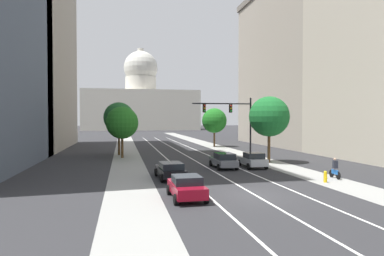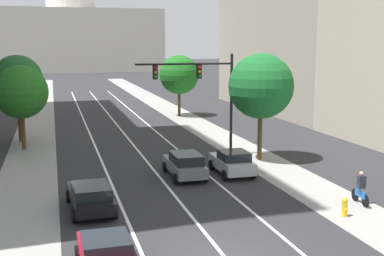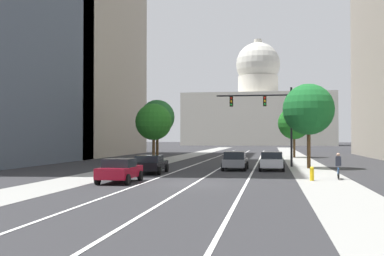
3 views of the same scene
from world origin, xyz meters
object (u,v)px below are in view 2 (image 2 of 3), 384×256
car_silver (232,162)px  street_tree_mid_right (179,75)px  car_black (91,196)px  cyclist (361,188)px  traffic_signal_mast (204,86)px  car_gray (185,164)px  street_tree_near_right (261,86)px  car_crimson (106,255)px  capitol_building (71,29)px  fire_hydrant (345,207)px  street_tree_near_left (21,92)px  street_tree_mid_left (17,80)px

car_silver → street_tree_mid_right: street_tree_mid_right is taller
car_black → cyclist: cyclist is taller
traffic_signal_mast → car_silver: bearing=-87.0°
car_gray → street_tree_near_right: (6.23, 3.09, 4.39)m
street_tree_near_right → car_crimson: bearing=-129.0°
capitol_building → car_gray: (1.51, -125.43, -11.44)m
street_tree_near_right → fire_hydrant: bearing=-93.5°
car_black → street_tree_near_right: 15.26m
fire_hydrant → street_tree_mid_right: (0.57, 34.55, 4.19)m
car_crimson → car_silver: car_silver is taller
car_black → cyclist: (13.33, -2.69, 0.11)m
capitol_building → street_tree_near_left: (-8.42, -114.16, -7.80)m
car_black → street_tree_mid_left: street_tree_mid_left is taller
fire_hydrant → street_tree_mid_left: 28.79m
car_gray → car_crimson: 13.50m
car_silver → car_gray: bearing=88.3°
car_crimson → street_tree_mid_right: street_tree_mid_right is taller
car_gray → fire_hydrant: bearing=-148.2°
car_gray → street_tree_near_left: street_tree_near_left is taller
street_tree_near_left → car_gray: bearing=-48.6°
street_tree_mid_left → street_tree_near_left: bearing=-82.8°
car_crimson → cyclist: bearing=-71.7°
cyclist → street_tree_near_left: street_tree_near_left is taller
street_tree_mid_left → capitol_building: bearing=85.4°
capitol_building → car_crimson: bearing=-91.9°
car_crimson → cyclist: 14.10m
street_tree_near_right → street_tree_near_left: size_ratio=1.15×
car_gray → street_tree_mid_right: (6.06, 25.64, 3.84)m
street_tree_mid_left → street_tree_near_left: size_ratio=1.11×
car_crimson → capitol_building: bearing=-2.6°
cyclist → street_tree_near_right: bearing=10.6°
car_black → street_tree_mid_right: street_tree_mid_right is taller
car_gray → cyclist: (7.29, -7.50, 0.04)m
car_crimson → traffic_signal_mast: (8.80, 17.22, 4.40)m
cyclist → street_tree_mid_right: 33.38m
capitol_building → car_silver: size_ratio=12.54×
capitol_building → car_silver: capitol_building is taller
car_gray → street_tree_near_right: bearing=-63.5°
car_gray → car_crimson: bearing=153.6°
capitol_building → car_crimson: size_ratio=12.61×
fire_hydrant → street_tree_mid_right: size_ratio=0.13×
car_crimson → street_tree_mid_left: bearing=8.5°
street_tree_near_right → street_tree_mid_right: 22.56m
traffic_signal_mast → fire_hydrant: bearing=-78.9°
car_crimson → street_tree_near_left: street_tree_near_left is taller
car_crimson → traffic_signal_mast: traffic_signal_mast is taller
car_black → street_tree_near_left: size_ratio=0.74×
capitol_building → traffic_signal_mast: size_ratio=6.91×
car_black → traffic_signal_mast: size_ratio=0.65×
street_tree_mid_left → fire_hydrant: bearing=-56.1°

